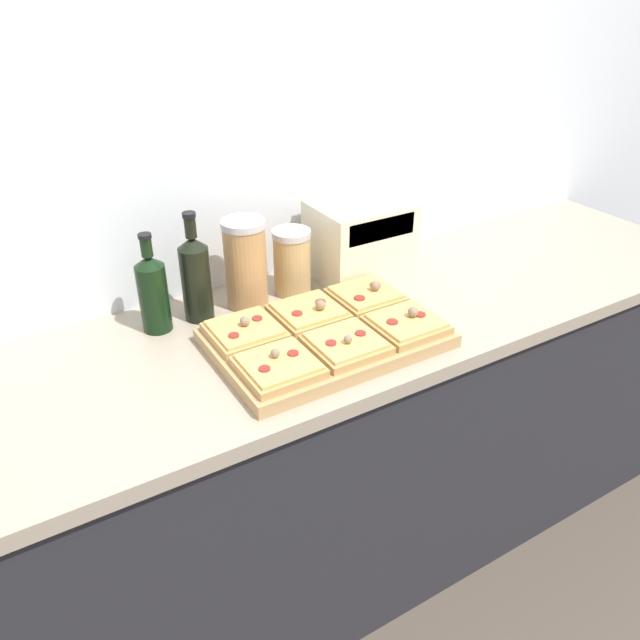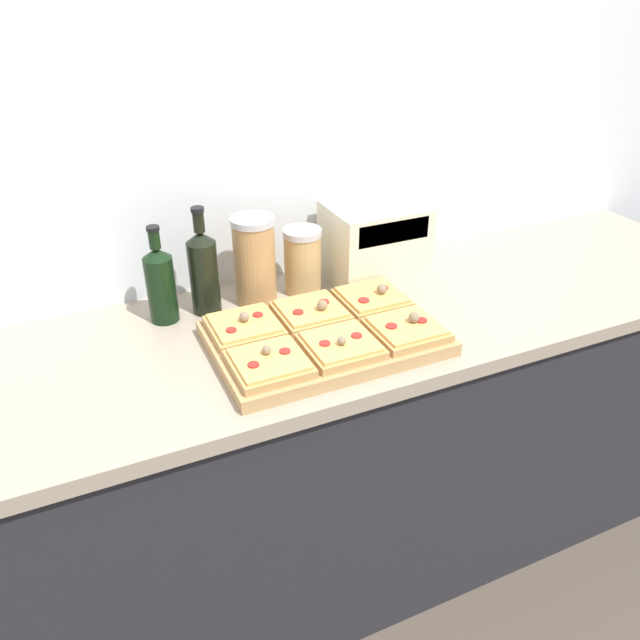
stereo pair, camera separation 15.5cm
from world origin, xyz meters
The scene contains 15 objects.
ground_plane centered at (0.00, 0.00, 0.00)m, with size 12.00×12.00×0.00m, color #4C4238.
wall_back centered at (0.00, 0.67, 1.25)m, with size 6.00×0.06×2.50m.
kitchen_counter centered at (0.00, 0.32, 0.46)m, with size 2.63×0.67×0.92m.
cutting_board centered at (-0.07, 0.22, 0.93)m, with size 0.55×0.37×0.03m, color tan.
pizza_slice_back_left centered at (-0.25, 0.31, 0.97)m, with size 0.17×0.17×0.05m.
pizza_slice_back_center centered at (-0.07, 0.31, 0.97)m, with size 0.17×0.17×0.05m.
pizza_slice_back_right centered at (0.11, 0.31, 0.97)m, with size 0.17×0.17×0.06m.
pizza_slice_front_left centered at (-0.25, 0.13, 0.97)m, with size 0.17×0.17×0.05m.
pizza_slice_front_center centered at (-0.07, 0.13, 0.96)m, with size 0.17×0.17×0.05m.
pizza_slice_front_right centered at (0.11, 0.13, 0.97)m, with size 0.17×0.17×0.05m.
olive_oil_bottle centered at (-0.41, 0.51, 1.03)m, with size 0.08×0.08×0.26m.
wine_bottle centered at (-0.29, 0.51, 1.04)m, with size 0.08×0.08×0.30m.
grain_jar_tall centered at (-0.15, 0.51, 1.04)m, with size 0.12×0.12×0.25m.
grain_jar_short centered at (-0.01, 0.51, 1.01)m, with size 0.11×0.11×0.19m.
toaster_oven centered at (0.22, 0.51, 1.03)m, with size 0.30×0.22×0.23m.
Camera 1 is at (-0.76, -0.90, 1.75)m, focal length 35.00 mm.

